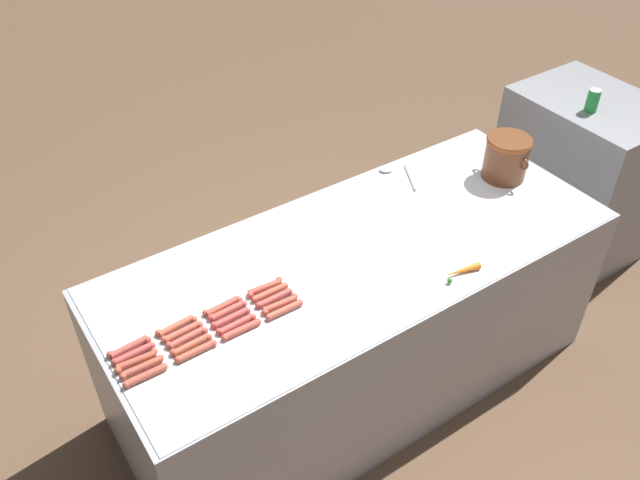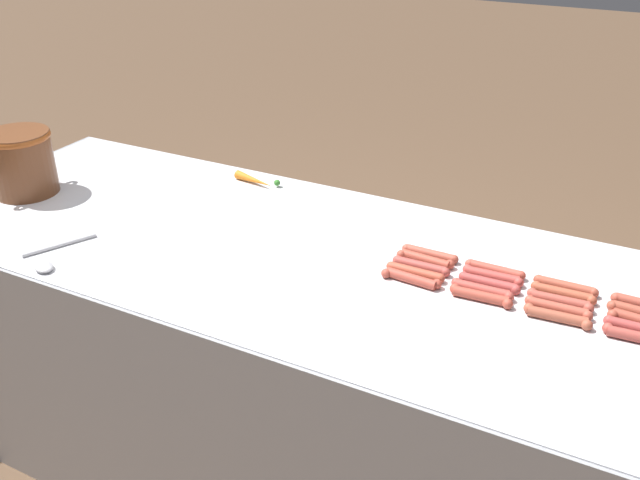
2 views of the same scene
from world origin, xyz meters
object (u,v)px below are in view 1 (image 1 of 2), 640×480
(hot_dog_8, at_px, (136,361))
(hot_dog_18, at_px, (241,330))
(hot_dog_3, at_px, (265,287))
(hot_dog_5, at_px, (182,332))
(hot_dog_4, at_px, (134,354))
(hot_dog_9, at_px, (187,338))
(hot_dog_7, at_px, (270,292))
(hot_dog_11, at_px, (274,298))
(hot_dog_0, at_px, (129,347))
(hot_dog_1, at_px, (176,326))
(hot_dog_12, at_px, (142,367))
(hot_dog_19, at_px, (285,310))
(bean_pot, at_px, (506,156))
(hot_dog_17, at_px, (196,351))
(serving_spoon, at_px, (394,172))
(hot_dog_14, at_px, (236,324))
(soda_can, at_px, (593,101))
(hot_dog_6, at_px, (228,311))
(hot_dog_10, at_px, (231,318))
(hot_dog_2, at_px, (223,306))
(hot_dog_16, at_px, (145,376))
(back_cabinet, at_px, (577,176))
(hot_dog_15, at_px, (280,304))
(hot_dog_13, at_px, (191,345))
(carrot, at_px, (461,271))

(hot_dog_8, bearing_deg, hot_dog_18, 78.57)
(hot_dog_3, distance_m, hot_dog_5, 0.38)
(hot_dog_4, distance_m, hot_dog_9, 0.20)
(hot_dog_7, height_order, hot_dog_9, same)
(hot_dog_11, bearing_deg, hot_dog_0, -97.90)
(hot_dog_1, xyz_separation_m, hot_dog_4, (0.04, -0.19, 0.00))
(hot_dog_12, xyz_separation_m, hot_dog_18, (0.04, 0.38, 0.00))
(hot_dog_19, xyz_separation_m, bean_pot, (-0.20, 1.40, 0.11))
(hot_dog_17, xyz_separation_m, serving_spoon, (-0.52, 1.34, -0.01))
(hot_dog_1, xyz_separation_m, hot_dog_14, (0.12, 0.19, 0.00))
(soda_can, bearing_deg, hot_dog_6, -86.59)
(hot_dog_10, bearing_deg, hot_dog_8, -90.33)
(hot_dog_2, bearing_deg, hot_dog_16, -68.30)
(hot_dog_1, bearing_deg, hot_dog_7, 83.95)
(hot_dog_10, xyz_separation_m, hot_dog_14, (0.04, 0.00, 0.00))
(hot_dog_2, height_order, hot_dog_19, same)
(hot_dog_7, distance_m, hot_dog_8, 0.58)
(hot_dog_8, bearing_deg, back_cabinet, 94.51)
(hot_dog_1, height_order, hot_dog_8, same)
(hot_dog_4, height_order, hot_dog_11, same)
(hot_dog_1, height_order, hot_dog_17, same)
(hot_dog_14, height_order, hot_dog_18, same)
(hot_dog_18, bearing_deg, hot_dog_15, 100.08)
(hot_dog_12, bearing_deg, hot_dog_19, 85.76)
(hot_dog_18, relative_size, hot_dog_19, 1.00)
(hot_dog_11, height_order, hot_dog_16, same)
(soda_can, bearing_deg, hot_dog_16, -84.52)
(hot_dog_13, bearing_deg, hot_dog_0, -121.06)
(hot_dog_3, xyz_separation_m, bean_pot, (-0.04, 1.40, 0.11))
(back_cabinet, xyz_separation_m, serving_spoon, (-0.21, -1.27, 0.38))
(hot_dog_1, relative_size, hot_dog_17, 1.00)
(hot_dog_19, bearing_deg, hot_dog_8, -98.02)
(hot_dog_19, bearing_deg, hot_dog_5, -107.22)
(hot_dog_5, bearing_deg, hot_dog_6, 90.62)
(hot_dog_14, bearing_deg, hot_dog_16, -84.28)
(hot_dog_2, height_order, hot_dog_4, same)
(hot_dog_17, height_order, carrot, carrot)
(hot_dog_15, bearing_deg, hot_dog_13, -90.49)
(hot_dog_13, distance_m, hot_dog_16, 0.20)
(back_cabinet, xyz_separation_m, hot_dog_2, (0.15, -2.42, 0.39))
(hot_dog_0, distance_m, hot_dog_9, 0.21)
(hot_dog_5, xyz_separation_m, hot_dog_14, (0.08, 0.19, 0.00))
(hot_dog_16, relative_size, soda_can, 1.36)
(hot_dog_5, relative_size, bean_pot, 0.62)
(hot_dog_2, height_order, hot_dog_9, same)
(hot_dog_14, xyz_separation_m, carrot, (0.26, 0.92, 0.00))
(hot_dog_12, height_order, hot_dog_19, same)
(hot_dog_4, xyz_separation_m, hot_dog_15, (0.08, 0.58, 0.00))
(hot_dog_5, xyz_separation_m, hot_dog_18, (0.12, 0.19, 0.00))
(hot_dog_2, relative_size, soda_can, 1.36)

